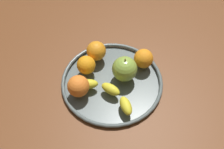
{
  "coord_description": "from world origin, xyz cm",
  "views": [
    {
      "loc": [
        -23.33,
        44.13,
        72.41
      ],
      "look_at": [
        0.0,
        0.0,
        4.8
      ],
      "focal_mm": 41.43,
      "sensor_mm": 36.0,
      "label": 1
    }
  ],
  "objects_px": {
    "fruit_bowl": "(112,81)",
    "apple": "(125,69)",
    "orange_back_right": "(143,59)",
    "orange_center": "(78,86)",
    "orange_front_left": "(86,65)",
    "banana": "(106,92)",
    "orange_back_left": "(96,51)"
  },
  "relations": [
    {
      "from": "apple",
      "to": "orange_center",
      "type": "distance_m",
      "value": 0.16
    },
    {
      "from": "fruit_bowl",
      "to": "orange_center",
      "type": "bearing_deg",
      "value": 52.72
    },
    {
      "from": "orange_center",
      "to": "orange_front_left",
      "type": "relative_size",
      "value": 1.11
    },
    {
      "from": "apple",
      "to": "orange_center",
      "type": "relative_size",
      "value": 1.31
    },
    {
      "from": "orange_center",
      "to": "orange_back_left",
      "type": "relative_size",
      "value": 1.02
    },
    {
      "from": "banana",
      "to": "apple",
      "type": "relative_size",
      "value": 2.39
    },
    {
      "from": "orange_center",
      "to": "orange_front_left",
      "type": "height_order",
      "value": "orange_center"
    },
    {
      "from": "banana",
      "to": "orange_center",
      "type": "xyz_separation_m",
      "value": [
        0.08,
        0.03,
        0.02
      ]
    },
    {
      "from": "banana",
      "to": "orange_back_left",
      "type": "bearing_deg",
      "value": -43.49
    },
    {
      "from": "apple",
      "to": "fruit_bowl",
      "type": "bearing_deg",
      "value": 46.77
    },
    {
      "from": "fruit_bowl",
      "to": "orange_back_right",
      "type": "xyz_separation_m",
      "value": [
        -0.06,
        -0.11,
        0.04
      ]
    },
    {
      "from": "banana",
      "to": "orange_center",
      "type": "height_order",
      "value": "orange_center"
    },
    {
      "from": "fruit_bowl",
      "to": "orange_center",
      "type": "height_order",
      "value": "orange_center"
    },
    {
      "from": "orange_front_left",
      "to": "orange_back_right",
      "type": "xyz_separation_m",
      "value": [
        -0.16,
        -0.11,
        0.0
      ]
    },
    {
      "from": "apple",
      "to": "orange_back_right",
      "type": "xyz_separation_m",
      "value": [
        -0.03,
        -0.08,
        -0.01
      ]
    },
    {
      "from": "banana",
      "to": "orange_back_left",
      "type": "distance_m",
      "value": 0.16
    },
    {
      "from": "banana",
      "to": "orange_center",
      "type": "distance_m",
      "value": 0.09
    },
    {
      "from": "fruit_bowl",
      "to": "orange_back_right",
      "type": "relative_size",
      "value": 5.15
    },
    {
      "from": "orange_front_left",
      "to": "orange_back_right",
      "type": "relative_size",
      "value": 0.95
    },
    {
      "from": "orange_back_right",
      "to": "fruit_bowl",
      "type": "bearing_deg",
      "value": 59.14
    },
    {
      "from": "fruit_bowl",
      "to": "apple",
      "type": "distance_m",
      "value": 0.07
    },
    {
      "from": "apple",
      "to": "orange_front_left",
      "type": "relative_size",
      "value": 1.44
    },
    {
      "from": "orange_back_left",
      "to": "banana",
      "type": "bearing_deg",
      "value": 130.93
    },
    {
      "from": "fruit_bowl",
      "to": "orange_center",
      "type": "relative_size",
      "value": 4.89
    },
    {
      "from": "banana",
      "to": "orange_back_right",
      "type": "xyz_separation_m",
      "value": [
        -0.05,
        -0.17,
        0.02
      ]
    },
    {
      "from": "fruit_bowl",
      "to": "orange_front_left",
      "type": "bearing_deg",
      "value": 4.1
    },
    {
      "from": "fruit_bowl",
      "to": "banana",
      "type": "bearing_deg",
      "value": 101.25
    },
    {
      "from": "orange_back_left",
      "to": "orange_back_right",
      "type": "relative_size",
      "value": 1.03
    },
    {
      "from": "fruit_bowl",
      "to": "orange_center",
      "type": "distance_m",
      "value": 0.12
    },
    {
      "from": "orange_back_left",
      "to": "orange_back_right",
      "type": "bearing_deg",
      "value": -163.87
    },
    {
      "from": "banana",
      "to": "orange_back_left",
      "type": "xyz_separation_m",
      "value": [
        0.11,
        -0.12,
        0.02
      ]
    },
    {
      "from": "fruit_bowl",
      "to": "banana",
      "type": "distance_m",
      "value": 0.07
    }
  ]
}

